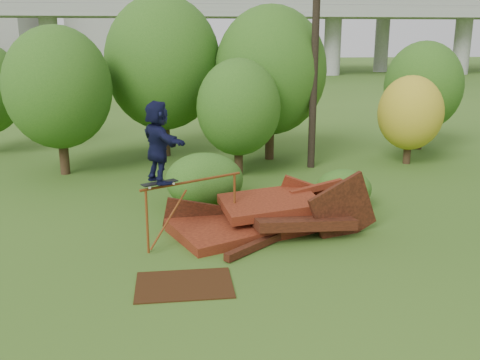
{
  "coord_description": "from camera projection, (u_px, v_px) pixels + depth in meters",
  "views": [
    {
      "loc": [
        -2.22,
        -10.58,
        5.01
      ],
      "look_at": [
        -0.8,
        2.0,
        1.6
      ],
      "focal_mm": 40.0,
      "sensor_mm": 36.0,
      "label": 1
    }
  ],
  "objects": [
    {
      "name": "ground",
      "position": [
        286.0,
        273.0,
        11.7
      ],
      "size": [
        240.0,
        240.0,
        0.0
      ],
      "primitive_type": "plane",
      "color": "#2D5116",
      "rests_on": "ground"
    },
    {
      "name": "scrap_pile",
      "position": [
        265.0,
        218.0,
        14.09
      ],
      "size": [
        5.68,
        3.69,
        2.04
      ],
      "color": "#44150C",
      "rests_on": "ground"
    },
    {
      "name": "grind_rail",
      "position": [
        193.0,
        196.0,
        13.2
      ],
      "size": [
        2.49,
        1.46,
        1.61
      ],
      "color": "brown",
      "rests_on": "ground"
    },
    {
      "name": "skateboard",
      "position": [
        160.0,
        183.0,
        12.56
      ],
      "size": [
        0.88,
        0.64,
        0.09
      ],
      "rotation": [
        0.0,
        0.0,
        0.52
      ],
      "color": "black",
      "rests_on": "grind_rail"
    },
    {
      "name": "skater",
      "position": [
        158.0,
        142.0,
        12.3
      ],
      "size": [
        1.31,
        1.84,
        1.92
      ],
      "primitive_type": "imported",
      "rotation": [
        0.0,
        0.0,
        2.04
      ],
      "color": "#101334",
      "rests_on": "skateboard"
    },
    {
      "name": "flat_plate",
      "position": [
        184.0,
        285.0,
        11.11
      ],
      "size": [
        2.03,
        1.46,
        0.03
      ],
      "primitive_type": "cube",
      "rotation": [
        0.0,
        0.0,
        0.02
      ],
      "color": "#321A0A",
      "rests_on": "ground"
    },
    {
      "name": "tree_0",
      "position": [
        58.0,
        88.0,
        19.29
      ],
      "size": [
        3.85,
        3.85,
        5.43
      ],
      "color": "black",
      "rests_on": "ground"
    },
    {
      "name": "tree_1",
      "position": [
        163.0,
        63.0,
        22.19
      ],
      "size": [
        4.82,
        4.82,
        6.7
      ],
      "color": "black",
      "rests_on": "ground"
    },
    {
      "name": "tree_2",
      "position": [
        239.0,
        107.0,
        19.26
      ],
      "size": [
        3.04,
        3.04,
        4.29
      ],
      "color": "black",
      "rests_on": "ground"
    },
    {
      "name": "tree_3",
      "position": [
        271.0,
        71.0,
        21.63
      ],
      "size": [
        4.51,
        4.51,
        6.26
      ],
      "color": "black",
      "rests_on": "ground"
    },
    {
      "name": "tree_4",
      "position": [
        410.0,
        113.0,
        21.23
      ],
      "size": [
        2.57,
        2.57,
        3.55
      ],
      "color": "black",
      "rests_on": "ground"
    },
    {
      "name": "tree_5",
      "position": [
        423.0,
        86.0,
        23.84
      ],
      "size": [
        3.45,
        3.45,
        4.84
      ],
      "color": "black",
      "rests_on": "ground"
    },
    {
      "name": "shrub_left",
      "position": [
        204.0,
        180.0,
        16.13
      ],
      "size": [
        2.36,
        2.18,
        1.64
      ],
      "primitive_type": "ellipsoid",
      "color": "#1A4412",
      "rests_on": "ground"
    },
    {
      "name": "shrub_right",
      "position": [
        344.0,
        189.0,
        15.99
      ],
      "size": [
        1.67,
        1.53,
        1.18
      ],
      "primitive_type": "ellipsoid",
      "color": "#1A4412",
      "rests_on": "ground"
    },
    {
      "name": "utility_pole",
      "position": [
        315.0,
        40.0,
        19.9
      ],
      "size": [
        1.4,
        0.28,
        9.61
      ],
      "color": "black",
      "rests_on": "ground"
    }
  ]
}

